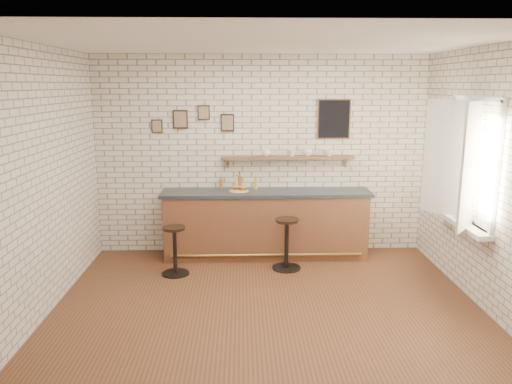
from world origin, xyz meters
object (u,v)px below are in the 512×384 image
(sandwich_plate, at_px, (239,191))
(bitters_bottle_brown, at_px, (221,184))
(shelf_cup_c, at_px, (308,153))
(book_upper, at_px, (460,218))
(shelf_cup_b, at_px, (292,153))
(shelf_cup_a, at_px, (266,153))
(book_lower, at_px, (460,219))
(bitters_bottle_white, at_px, (237,183))
(bar_stool_right, at_px, (287,242))
(ciabatta_sandwich, at_px, (240,188))
(shelf_cup_d, at_px, (329,153))
(condiment_bottle_yellow, at_px, (256,184))
(bitters_bottle_amber, at_px, (240,182))
(bar_counter, at_px, (266,224))
(bar_stool_left, at_px, (175,249))

(sandwich_plate, relative_size, bitters_bottle_brown, 1.47)
(shelf_cup_c, height_order, book_upper, shelf_cup_c)
(bitters_bottle_brown, xyz_separation_m, shelf_cup_b, (1.07, 0.04, 0.46))
(shelf_cup_a, relative_size, book_lower, 0.55)
(bitters_bottle_white, bearing_deg, book_upper, -30.00)
(bar_stool_right, bearing_deg, sandwich_plate, 140.07)
(ciabatta_sandwich, relative_size, book_lower, 1.04)
(bitters_bottle_brown, height_order, shelf_cup_d, shelf_cup_d)
(condiment_bottle_yellow, relative_size, bar_stool_right, 0.24)
(shelf_cup_b, bearing_deg, condiment_bottle_yellow, 109.31)
(bitters_bottle_brown, height_order, book_upper, bitters_bottle_brown)
(shelf_cup_b, bearing_deg, shelf_cup_a, 104.99)
(shelf_cup_b, bearing_deg, shelf_cup_d, -75.01)
(bitters_bottle_brown, bearing_deg, bar_stool_right, -37.17)
(sandwich_plate, relative_size, shelf_cup_a, 2.32)
(bitters_bottle_white, bearing_deg, shelf_cup_c, 2.23)
(shelf_cup_a, height_order, book_lower, shelf_cup_a)
(sandwich_plate, bearing_deg, shelf_cup_b, 13.73)
(bitters_bottle_white, distance_m, condiment_bottle_yellow, 0.29)
(condiment_bottle_yellow, bearing_deg, shelf_cup_c, 3.04)
(bitters_bottle_amber, xyz_separation_m, shelf_cup_b, (0.80, 0.04, 0.43))
(shelf_cup_a, height_order, book_upper, shelf_cup_a)
(bar_stool_right, bearing_deg, shelf_cup_a, 108.51)
(ciabatta_sandwich, xyz_separation_m, bitters_bottle_amber, (-0.00, 0.15, 0.06))
(shelf_cup_d, bearing_deg, condiment_bottle_yellow, 153.47)
(bitters_bottle_amber, xyz_separation_m, bar_stool_right, (0.66, -0.71, -0.72))
(sandwich_plate, distance_m, condiment_bottle_yellow, 0.30)
(book_upper, bearing_deg, shelf_cup_a, 143.46)
(bitters_bottle_amber, height_order, shelf_cup_d, shelf_cup_d)
(ciabatta_sandwich, relative_size, bar_stool_right, 0.31)
(bar_counter, bearing_deg, condiment_bottle_yellow, 132.95)
(bitters_bottle_amber, relative_size, book_upper, 1.07)
(bitters_bottle_white, height_order, condiment_bottle_yellow, bitters_bottle_white)
(ciabatta_sandwich, bearing_deg, sandwich_plate, 180.00)
(ciabatta_sandwich, bearing_deg, bitters_bottle_white, 106.83)
(book_lower, bearing_deg, bitters_bottle_white, 132.69)
(shelf_cup_c, distance_m, book_lower, 2.40)
(bitters_bottle_white, bearing_deg, sandwich_plate, -76.70)
(bitters_bottle_white, bearing_deg, ciabatta_sandwich, -73.17)
(bitters_bottle_white, xyz_separation_m, shelf_cup_d, (1.40, 0.04, 0.45))
(ciabatta_sandwich, distance_m, shelf_cup_b, 0.95)
(shelf_cup_b, bearing_deg, bar_stool_right, -175.19)
(bar_counter, xyz_separation_m, shelf_cup_a, (0.02, 0.20, 1.04))
(bar_stool_right, bearing_deg, shelf_cup_b, 79.82)
(bitters_bottle_brown, distance_m, shelf_cup_a, 0.83)
(bar_stool_right, xyz_separation_m, book_upper, (2.04, -0.87, 0.57))
(bar_counter, relative_size, ciabatta_sandwich, 13.54)
(condiment_bottle_yellow, xyz_separation_m, bar_stool_right, (0.42, -0.71, -0.69))
(book_upper, bearing_deg, bar_stool_left, 167.61)
(bar_counter, relative_size, shelf_cup_d, 33.60)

